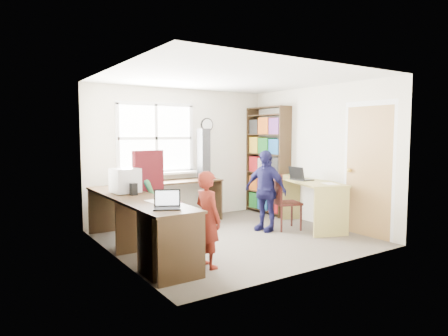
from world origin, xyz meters
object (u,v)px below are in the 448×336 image
Objects in this scene: laptop_right at (300,177)px; person_red at (208,219)px; laptop_left at (167,204)px; cd_tower at (204,154)px; wooden_chair at (283,199)px; crt_monitor at (125,181)px; person_navy at (265,190)px; person_green at (143,198)px; l_desk at (162,222)px; swivel_chair at (154,203)px; bookshelf at (268,163)px; potted_plant at (153,174)px; right_desk at (313,194)px.

person_red reaches higher than laptop_right.
cd_tower is (1.85, 2.32, 0.41)m from laptop_left.
crt_monitor is at bearing -173.54° from wooden_chair.
laptop_right is 0.26× the size of person_navy.
cd_tower reaches higher than laptop_right.
person_green reaches higher than laptop_left.
l_desk is 2.32m from wooden_chair.
person_green is 1.95m from person_navy.
swivel_chair is 1.39m from person_red.
person_navy is at bearing -131.04° from bookshelf.
l_desk is 2.40× the size of person_green.
person_red is (-0.31, -2.32, -0.32)m from potted_plant.
potted_plant is (-1.03, -0.06, -0.31)m from cd_tower.
crt_monitor is at bearing -171.89° from right_desk.
laptop_left is 0.55m from person_red.
person_green is (-0.14, 1.66, 0.04)m from person_red.
laptop_right is 1.15× the size of potted_plant.
swivel_chair is 1.42m from laptop_left.
right_desk is at bearing -77.39° from person_red.
l_desk is 1.98× the size of right_desk.
laptop_right reaches higher than l_desk.
laptop_right is at bearing 7.02° from l_desk.
swivel_chair reaches higher than potted_plant.
person_red is (-1.35, -2.38, -0.64)m from cd_tower.
right_desk is 2.72m from potted_plant.
laptop_left is at bearing 79.47° from person_red.
l_desk is 7.64× the size of crt_monitor.
cd_tower is 1.76m from person_green.
right_desk is 0.86m from person_navy.
l_desk is 2.56× the size of person_red.
laptop_left is 3.06m from laptop_right.
person_green reaches higher than person_red.
crt_monitor is (-3.02, 0.64, 0.36)m from right_desk.
person_red is 2.00m from person_navy.
laptop_right is (-0.10, 0.21, 0.27)m from right_desk.
person_green is at bearing 93.36° from swivel_chair.
crt_monitor is (-0.20, 0.76, 0.47)m from l_desk.
laptop_left is at bearing -109.70° from potted_plant.
cd_tower is (1.85, 0.98, 0.28)m from crt_monitor.
person_red is at bearing -75.92° from person_navy.
l_desk is 1.40× the size of bookshelf.
person_red is at bearing 111.95° from laptop_right.
person_green is (-2.66, 0.89, 0.05)m from right_desk.
laptop_right is at bearing -101.32° from bookshelf.
laptop_right is at bearing 26.00° from wooden_chair.
laptop_left reaches higher than l_desk.
swivel_chair reaches higher than right_desk.
potted_plant is (0.82, 0.92, -0.03)m from crt_monitor.
laptop_right is (2.92, 0.92, 0.04)m from laptop_left.
right_desk is 3.11m from crt_monitor.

